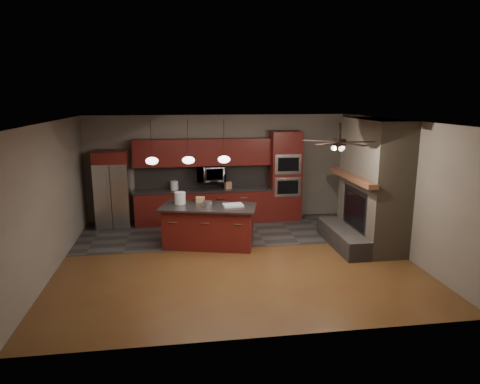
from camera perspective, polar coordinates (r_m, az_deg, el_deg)
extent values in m
plane|color=brown|center=(8.93, -0.58, -8.82)|extent=(7.00, 7.00, 0.00)
cube|color=white|center=(8.32, -0.62, 9.43)|extent=(7.00, 6.00, 0.02)
cube|color=slate|center=(11.44, -2.62, 3.24)|extent=(7.00, 0.02, 2.80)
cube|color=slate|center=(9.62, 20.54, 0.64)|extent=(0.02, 6.00, 2.80)
cube|color=slate|center=(8.77, -23.89, -0.73)|extent=(0.02, 6.00, 2.80)
cube|color=#383533|center=(10.61, -1.89, -5.27)|extent=(7.00, 2.40, 0.01)
cube|color=#675B4A|center=(9.78, 17.37, 1.06)|extent=(0.80, 2.00, 2.80)
cube|color=#3F3733|center=(9.83, 13.47, -5.90)|extent=(0.50, 2.00, 0.40)
cube|color=#2D2D30|center=(9.75, 15.13, -2.30)|extent=(0.05, 1.20, 0.95)
cube|color=black|center=(9.75, 15.00, -2.31)|extent=(0.02, 1.00, 0.75)
cube|color=brown|center=(9.55, 14.72, 1.87)|extent=(0.22, 2.10, 0.10)
cube|color=#5C1114|center=(11.31, -4.81, -1.93)|extent=(3.55, 0.60, 0.86)
cube|color=black|center=(11.21, -4.85, 0.30)|extent=(3.59, 0.64, 0.04)
cube|color=black|center=(11.42, -4.97, 2.16)|extent=(3.55, 0.03, 0.60)
cube|color=#5C1114|center=(11.17, -4.99, 5.30)|extent=(3.55, 0.35, 0.70)
cube|color=#5C1114|center=(11.48, 6.02, 2.14)|extent=(0.80, 0.60, 2.38)
cube|color=silver|center=(11.23, 6.38, 0.66)|extent=(0.70, 0.03, 0.52)
cube|color=black|center=(11.22, 6.40, 0.64)|extent=(0.55, 0.02, 0.35)
cube|color=silver|center=(11.13, 6.45, 3.68)|extent=(0.70, 0.03, 0.52)
cube|color=black|center=(11.11, 6.48, 3.67)|extent=(0.55, 0.02, 0.35)
imported|color=silver|center=(11.19, -3.89, 2.49)|extent=(0.73, 0.41, 0.50)
cube|color=silver|center=(11.25, -16.55, -0.41)|extent=(0.83, 0.72, 1.66)
cube|color=#2D2D30|center=(10.89, -16.81, -0.84)|extent=(0.02, 0.02, 1.64)
cube|color=silver|center=(10.89, -17.35, -0.62)|extent=(0.03, 0.03, 0.83)
cube|color=silver|center=(10.86, -16.31, -0.58)|extent=(0.03, 0.03, 0.83)
cube|color=#5C1114|center=(11.07, -16.87, 4.52)|extent=(0.83, 0.72, 0.30)
cube|color=#5C1114|center=(9.50, -4.19, -4.69)|extent=(2.05, 1.23, 0.88)
cube|color=black|center=(9.38, -4.23, -2.01)|extent=(2.23, 1.42, 0.04)
cylinder|color=silver|center=(9.61, -8.01, -0.80)|extent=(0.33, 0.33, 0.27)
cylinder|color=silver|center=(9.25, -4.36, -1.65)|extent=(0.23, 0.23, 0.14)
cube|color=white|center=(9.35, -0.95, -1.76)|extent=(0.45, 0.34, 0.04)
cube|color=tan|center=(9.71, -5.30, -1.02)|extent=(0.21, 0.17, 0.12)
cylinder|color=silver|center=(11.16, -8.75, 0.85)|extent=(0.24, 0.24, 0.23)
cube|color=#93694C|center=(11.19, -1.62, 0.92)|extent=(0.20, 0.17, 0.19)
cylinder|color=black|center=(8.99, -11.78, 6.92)|extent=(0.01, 0.01, 0.78)
ellipsoid|color=white|center=(9.05, -11.66, 4.08)|extent=(0.26, 0.26, 0.16)
cylinder|color=black|center=(8.98, -6.97, 7.08)|extent=(0.01, 0.01, 0.78)
ellipsoid|color=white|center=(9.03, -6.89, 4.24)|extent=(0.26, 0.26, 0.16)
cylinder|color=black|center=(9.03, -2.17, 7.19)|extent=(0.01, 0.01, 0.78)
ellipsoid|color=white|center=(9.08, -2.14, 4.36)|extent=(0.26, 0.26, 0.16)
cylinder|color=black|center=(8.01, 13.17, 7.91)|extent=(0.04, 0.04, 0.30)
cylinder|color=black|center=(8.02, 13.10, 6.48)|extent=(0.24, 0.24, 0.12)
cube|color=black|center=(8.17, 15.60, 6.45)|extent=(0.60, 0.12, 0.01)
cube|color=black|center=(8.40, 12.96, 6.75)|extent=(0.30, 0.61, 0.01)
cube|color=black|center=(8.13, 10.50, 6.67)|extent=(0.56, 0.45, 0.01)
cube|color=black|center=(7.71, 11.56, 6.32)|extent=(0.56, 0.45, 0.01)
cube|color=black|center=(7.74, 14.88, 6.17)|extent=(0.30, 0.61, 0.01)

